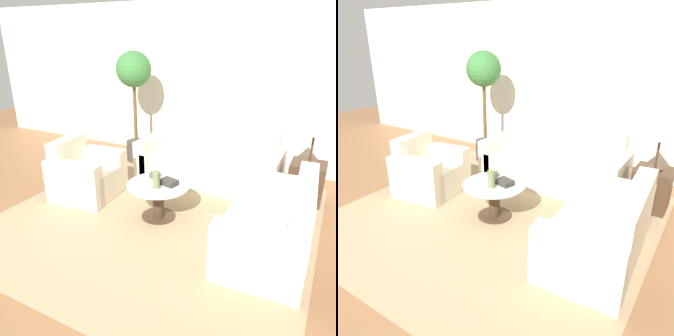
% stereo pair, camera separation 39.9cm
% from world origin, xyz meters
% --- Properties ---
extents(ground_plane, '(14.00, 14.00, 0.00)m').
position_xyz_m(ground_plane, '(0.00, 0.00, 0.00)').
color(ground_plane, '#8E603D').
extents(wall_back, '(10.00, 0.06, 2.60)m').
position_xyz_m(wall_back, '(0.00, 2.90, 1.30)').
color(wall_back, white).
rests_on(wall_back, ground_plane).
extents(rug, '(3.57, 3.49, 0.01)m').
position_xyz_m(rug, '(0.10, 0.71, 0.00)').
color(rug, tan).
rests_on(rug, ground_plane).
extents(sofa_main, '(2.08, 0.83, 0.81)m').
position_xyz_m(sofa_main, '(0.24, 2.04, 0.27)').
color(sofa_main, beige).
rests_on(sofa_main, ground_plane).
extents(armchair, '(0.85, 0.92, 0.78)m').
position_xyz_m(armchair, '(-1.10, 0.79, 0.27)').
color(armchair, beige).
rests_on(armchair, ground_plane).
extents(loveseat, '(0.86, 1.46, 0.80)m').
position_xyz_m(loveseat, '(1.45, 0.64, 0.27)').
color(loveseat, beige).
rests_on(loveseat, ground_plane).
extents(coffee_table, '(0.74, 0.74, 0.43)m').
position_xyz_m(coffee_table, '(0.10, 0.71, 0.28)').
color(coffee_table, '#422D1E').
rests_on(coffee_table, ground_plane).
extents(side_table, '(0.44, 0.44, 0.53)m').
position_xyz_m(side_table, '(1.61, 1.99, 0.26)').
color(side_table, '#422D1E').
rests_on(side_table, ground_plane).
extents(table_lamp, '(0.38, 0.38, 0.67)m').
position_xyz_m(table_lamp, '(1.61, 1.99, 1.05)').
color(table_lamp, '#422D1E').
rests_on(table_lamp, side_table).
extents(potted_plant, '(0.57, 0.57, 1.84)m').
position_xyz_m(potted_plant, '(-1.19, 2.24, 1.29)').
color(potted_plant, '#3D3833').
rests_on(potted_plant, ground_plane).
extents(vase, '(0.08, 0.08, 0.20)m').
position_xyz_m(vase, '(0.12, 0.62, 0.54)').
color(vase, '#6B7A4C').
rests_on(vase, coffee_table).
extents(bowl, '(0.14, 0.14, 0.05)m').
position_xyz_m(bowl, '(-0.05, 0.88, 0.46)').
color(bowl, brown).
rests_on(bowl, coffee_table).
extents(book_stack, '(0.22, 0.19, 0.06)m').
position_xyz_m(book_stack, '(0.21, 0.76, 0.47)').
color(book_stack, '#38332D').
rests_on(book_stack, coffee_table).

